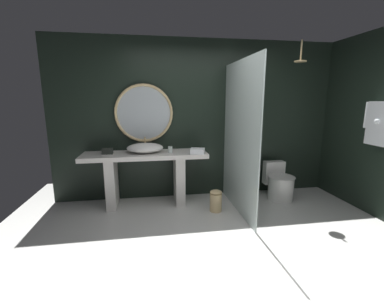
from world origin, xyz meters
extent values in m
plane|color=silver|center=(0.00, 0.00, 0.00)|extent=(5.76, 5.76, 0.00)
cube|color=black|center=(0.00, 1.90, 1.30)|extent=(4.80, 0.10, 2.60)
cube|color=black|center=(2.35, 0.76, 1.30)|extent=(0.10, 2.47, 2.60)
cube|color=silver|center=(-0.92, 1.56, 0.80)|extent=(1.90, 0.55, 0.07)
cube|color=silver|center=(-1.44, 1.56, 0.38)|extent=(0.14, 0.47, 0.77)
cube|color=silver|center=(-0.39, 1.56, 0.38)|extent=(0.14, 0.47, 0.77)
ellipsoid|color=white|center=(-0.91, 1.59, 0.91)|extent=(0.56, 0.46, 0.15)
cylinder|color=#D6B77F|center=(-0.91, 1.80, 0.94)|extent=(0.02, 0.02, 0.22)
cylinder|color=#D6B77F|center=(-0.91, 1.74, 1.04)|extent=(0.02, 0.12, 0.02)
cylinder|color=silver|center=(-0.53, 1.50, 0.89)|extent=(0.07, 0.07, 0.10)
cube|color=#282D28|center=(-1.47, 1.57, 0.88)|extent=(0.16, 0.10, 0.09)
torus|color=#D6B77F|center=(-0.92, 1.81, 1.43)|extent=(0.92, 0.04, 0.92)
cylinder|color=#B2BCC1|center=(-0.92, 1.82, 1.43)|extent=(0.85, 0.01, 0.85)
cube|color=silver|center=(0.44, 1.12, 1.09)|extent=(0.02, 1.46, 2.19)
cylinder|color=#D6B77F|center=(1.41, 1.31, 2.35)|extent=(0.02, 0.02, 0.29)
cylinder|color=#D6B77F|center=(1.41, 1.31, 2.20)|extent=(0.18, 0.18, 0.02)
cube|color=white|center=(2.21, 0.58, 1.33)|extent=(0.12, 0.37, 0.58)
cylinder|color=white|center=(2.21, 0.78, 1.43)|extent=(0.12, 0.12, 0.36)
sphere|color=white|center=(2.13, 0.58, 1.36)|extent=(0.07, 0.07, 0.07)
cylinder|color=white|center=(1.28, 1.37, 0.20)|extent=(0.41, 0.41, 0.39)
ellipsoid|color=white|center=(1.28, 1.37, 0.40)|extent=(0.43, 0.47, 0.02)
cube|color=white|center=(1.28, 1.65, 0.40)|extent=(0.35, 0.15, 0.40)
cylinder|color=#D6B77F|center=(0.11, 1.12, 0.14)|extent=(0.18, 0.18, 0.28)
ellipsoid|color=#D6B77F|center=(0.11, 1.12, 0.30)|extent=(0.18, 0.18, 0.05)
cube|color=white|center=(-0.13, 1.38, 0.88)|extent=(0.25, 0.22, 0.08)
camera|label=1|loc=(-0.83, -2.42, 1.65)|focal=24.24mm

